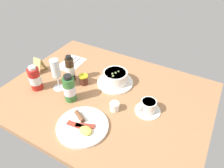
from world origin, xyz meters
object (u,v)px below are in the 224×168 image
at_px(cutlery_setting, 71,63).
at_px(wine_glass, 56,70).
at_px(jam_jar, 84,80).
at_px(coffee_cup, 148,106).
at_px(breakfast_plate, 83,126).
at_px(sauce_bottle_green, 69,89).
at_px(porridge_bowl, 115,78).
at_px(creamer_jug, 115,106).
at_px(sauce_bottle_brown, 70,69).
at_px(menu_card, 39,65).
at_px(sauce_bottle_red, 35,79).

bearing_deg(cutlery_setting, wine_glass, 113.16).
bearing_deg(wine_glass, jam_jar, -135.06).
relative_size(coffee_cup, wine_glass, 0.69).
bearing_deg(breakfast_plate, sauce_bottle_green, -37.23).
distance_m(coffee_cup, jam_jar, 0.40).
xyz_separation_m(porridge_bowl, cutlery_setting, (0.35, -0.04, -0.04)).
distance_m(sauce_bottle_green, breakfast_plate, 0.22).
bearing_deg(creamer_jug, sauce_bottle_brown, -14.76).
bearing_deg(menu_card, breakfast_plate, 154.47).
bearing_deg(cutlery_setting, creamer_jug, 153.85).
xyz_separation_m(wine_glass, breakfast_plate, (-0.28, 0.17, -0.11)).
height_order(coffee_cup, sauce_bottle_brown, sauce_bottle_brown).
distance_m(creamer_jug, wine_glass, 0.37).
relative_size(creamer_jug, sauce_bottle_red, 0.40).
distance_m(creamer_jug, sauce_bottle_red, 0.47).
bearing_deg(porridge_bowl, sauce_bottle_green, 59.26).
relative_size(coffee_cup, sauce_bottle_brown, 0.78).
height_order(wine_glass, menu_card, wine_glass).
distance_m(wine_glass, jam_jar, 0.17).
bearing_deg(breakfast_plate, sauce_bottle_red, -15.23).
distance_m(porridge_bowl, cutlery_setting, 0.35).
height_order(porridge_bowl, menu_card, menu_card).
height_order(porridge_bowl, jam_jar, porridge_bowl).
bearing_deg(sauce_bottle_green, sauce_bottle_brown, -53.21).
relative_size(porridge_bowl, coffee_cup, 1.61).
relative_size(jam_jar, sauce_bottle_brown, 0.36).
relative_size(coffee_cup, creamer_jug, 2.21).
height_order(cutlery_setting, menu_card, menu_card).
height_order(wine_glass, jam_jar, wine_glass).
bearing_deg(sauce_bottle_brown, breakfast_plate, 135.57).
relative_size(sauce_bottle_brown, breakfast_plate, 0.68).
relative_size(cutlery_setting, breakfast_plate, 0.79).
xyz_separation_m(sauce_bottle_green, breakfast_plate, (-0.16, 0.13, -0.06)).
height_order(coffee_cup, sauce_bottle_green, sauce_bottle_green).
bearing_deg(sauce_bottle_green, cutlery_setting, -51.47).
bearing_deg(sauce_bottle_brown, cutlery_setting, -49.76).
bearing_deg(coffee_cup, porridge_bowl, -23.62).
distance_m(cutlery_setting, coffee_cup, 0.62).
height_order(coffee_cup, wine_glass, wine_glass).
height_order(jam_jar, sauce_bottle_green, sauce_bottle_green).
relative_size(coffee_cup, breakfast_plate, 0.53).
xyz_separation_m(porridge_bowl, sauce_bottle_brown, (0.24, 0.09, 0.04)).
bearing_deg(porridge_bowl, breakfast_plate, 94.45).
xyz_separation_m(creamer_jug, menu_card, (0.57, -0.06, 0.02)).
height_order(sauce_bottle_red, breakfast_plate, sauce_bottle_red).
height_order(cutlery_setting, sauce_bottle_brown, sauce_bottle_brown).
distance_m(porridge_bowl, jam_jar, 0.18).
bearing_deg(porridge_bowl, coffee_cup, 156.38).
bearing_deg(breakfast_plate, wine_glass, -30.56).
relative_size(sauce_bottle_red, menu_card, 1.56).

